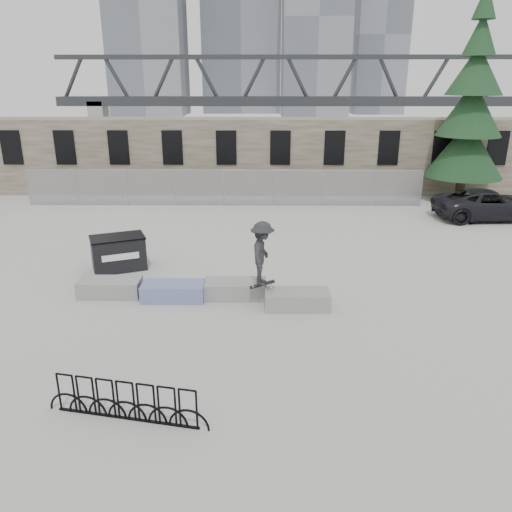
% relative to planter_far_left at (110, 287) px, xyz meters
% --- Properties ---
extents(ground, '(120.00, 120.00, 0.00)m').
position_rel_planter_far_left_xyz_m(ground, '(2.89, -0.03, -0.30)').
color(ground, '#B4B4AF').
rests_on(ground, ground).
extents(stone_wall, '(36.00, 2.58, 4.50)m').
position_rel_planter_far_left_xyz_m(stone_wall, '(2.89, 16.21, 1.96)').
color(stone_wall, brown).
rests_on(stone_wall, ground).
extents(chainlink_fence, '(22.06, 0.06, 2.02)m').
position_rel_planter_far_left_xyz_m(chainlink_fence, '(2.89, 12.47, 0.74)').
color(chainlink_fence, gray).
rests_on(chainlink_fence, ground).
extents(planter_far_left, '(2.00, 0.90, 0.55)m').
position_rel_planter_far_left_xyz_m(planter_far_left, '(0.00, 0.00, 0.00)').
color(planter_far_left, gray).
rests_on(planter_far_left, ground).
extents(planter_center_left, '(2.00, 0.90, 0.55)m').
position_rel_planter_far_left_xyz_m(planter_center_left, '(2.13, -0.29, 0.00)').
color(planter_center_left, '#394CAB').
rests_on(planter_center_left, ground).
extents(planter_center_right, '(2.00, 0.90, 0.55)m').
position_rel_planter_far_left_xyz_m(planter_center_right, '(4.12, -0.10, 0.00)').
color(planter_center_right, gray).
rests_on(planter_center_right, ground).
extents(planter_offset, '(2.00, 0.90, 0.55)m').
position_rel_planter_far_left_xyz_m(planter_offset, '(6.07, -0.89, 0.00)').
color(planter_offset, gray).
rests_on(planter_offset, ground).
extents(dumpster, '(2.23, 1.83, 1.27)m').
position_rel_planter_far_left_xyz_m(dumpster, '(-0.35, 2.44, 0.34)').
color(dumpster, black).
rests_on(dumpster, ground).
extents(bike_rack, '(3.53, 0.75, 0.90)m').
position_rel_planter_far_left_xyz_m(bike_rack, '(2.16, -6.34, 0.14)').
color(bike_rack, black).
rests_on(bike_rack, ground).
extents(spruce_tree, '(4.34, 4.34, 11.50)m').
position_rel_planter_far_left_xyz_m(spruce_tree, '(16.61, 13.93, 4.56)').
color(spruce_tree, '#38281E').
rests_on(spruce_tree, ground).
extents(skyline_towers, '(58.00, 28.00, 48.00)m').
position_rel_planter_far_left_xyz_m(skyline_towers, '(1.88, 93.78, 20.50)').
color(skyline_towers, slate).
rests_on(skyline_towers, ground).
extents(truss_bridge, '(70.00, 3.00, 9.80)m').
position_rel_planter_far_left_xyz_m(truss_bridge, '(12.89, 54.97, 3.83)').
color(truss_bridge, '#2D3033').
rests_on(truss_bridge, ground).
extents(suv, '(5.54, 2.83, 1.50)m').
position_rel_planter_far_left_xyz_m(suv, '(16.47, 9.73, 0.45)').
color(suv, black).
rests_on(suv, ground).
extents(skateboarder, '(0.92, 1.38, 2.12)m').
position_rel_planter_far_left_xyz_m(skateboarder, '(4.99, -0.75, 1.44)').
color(skateboarder, '#262729').
rests_on(skateboarder, ground).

